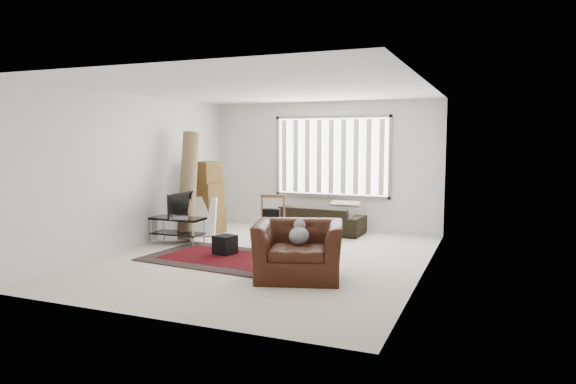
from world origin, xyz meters
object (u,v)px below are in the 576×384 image
object	(u,v)px
sofa	(317,215)
armchair	(299,246)
tv_stand	(178,225)
moving_boxes	(207,200)
side_chair	(272,218)

from	to	relation	value
sofa	armchair	xyz separation A→B (m)	(0.86, -3.32, 0.08)
tv_stand	armchair	size ratio (longest dim) A/B	0.68
sofa	armchair	distance (m)	3.43
moving_boxes	side_chair	size ratio (longest dim) A/B	1.61
moving_boxes	armchair	size ratio (longest dim) A/B	1.00
tv_stand	armchair	world-z (taller)	armchair
tv_stand	moving_boxes	size ratio (longest dim) A/B	0.68
sofa	side_chair	world-z (taller)	side_chair
moving_boxes	sofa	xyz separation A→B (m)	(2.12, 0.82, -0.31)
tv_stand	side_chair	world-z (taller)	side_chair
moving_boxes	tv_stand	bearing A→B (deg)	-84.85
tv_stand	side_chair	distance (m)	1.74
tv_stand	moving_boxes	bearing A→B (deg)	95.15
moving_boxes	side_chair	distance (m)	1.88
tv_stand	sofa	size ratio (longest dim) A/B	0.52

